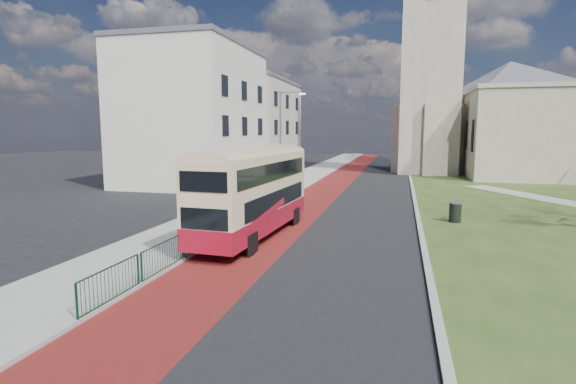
% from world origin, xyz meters
% --- Properties ---
extents(ground, '(160.00, 160.00, 0.00)m').
position_xyz_m(ground, '(0.00, 0.00, 0.00)').
color(ground, black).
rests_on(ground, ground).
extents(road_carriageway, '(9.00, 120.00, 0.01)m').
position_xyz_m(road_carriageway, '(1.50, 20.00, 0.01)').
color(road_carriageway, black).
rests_on(road_carriageway, ground).
extents(bus_lane, '(3.40, 120.00, 0.01)m').
position_xyz_m(bus_lane, '(-1.20, 20.00, 0.01)').
color(bus_lane, '#591414').
rests_on(bus_lane, ground).
extents(pavement_west, '(4.00, 120.00, 0.12)m').
position_xyz_m(pavement_west, '(-5.00, 20.00, 0.06)').
color(pavement_west, gray).
rests_on(pavement_west, ground).
extents(kerb_west, '(0.25, 120.00, 0.13)m').
position_xyz_m(kerb_west, '(-3.00, 20.00, 0.07)').
color(kerb_west, '#999993').
rests_on(kerb_west, ground).
extents(kerb_east, '(0.25, 80.00, 0.13)m').
position_xyz_m(kerb_east, '(6.10, 22.00, 0.07)').
color(kerb_east, '#999993').
rests_on(kerb_east, ground).
extents(pedestrian_railing, '(0.07, 24.00, 1.12)m').
position_xyz_m(pedestrian_railing, '(-2.95, 4.00, 0.55)').
color(pedestrian_railing, '#0C371D').
rests_on(pedestrian_railing, ground).
extents(gothic_church, '(16.38, 18.00, 40.00)m').
position_xyz_m(gothic_church, '(12.56, 38.00, 13.13)').
color(gothic_church, gray).
rests_on(gothic_church, ground).
extents(street_block_near, '(10.30, 14.30, 13.00)m').
position_xyz_m(street_block_near, '(-14.00, 22.00, 6.51)').
color(street_block_near, silver).
rests_on(street_block_near, ground).
extents(street_block_far, '(10.30, 16.30, 11.50)m').
position_xyz_m(street_block_far, '(-14.00, 38.00, 5.76)').
color(street_block_far, '#B4AC98').
rests_on(street_block_far, ground).
extents(streetlamp, '(2.13, 0.18, 8.00)m').
position_xyz_m(streetlamp, '(-4.35, 18.00, 4.59)').
color(streetlamp, gray).
rests_on(streetlamp, pavement_west).
extents(bus, '(2.82, 9.83, 4.06)m').
position_xyz_m(bus, '(-1.57, 2.29, 2.32)').
color(bus, maroon).
rests_on(bus, ground).
extents(litter_bin, '(0.78, 0.78, 1.10)m').
position_xyz_m(litter_bin, '(8.00, 8.11, 0.59)').
color(litter_bin, black).
rests_on(litter_bin, grass_green).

